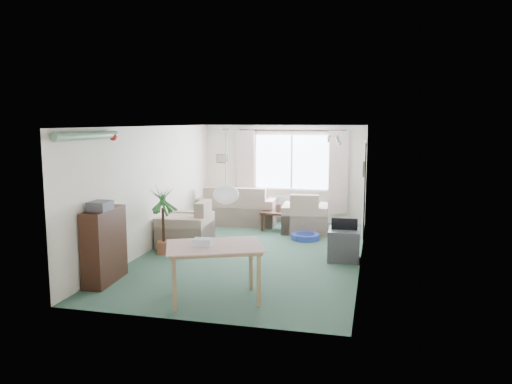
% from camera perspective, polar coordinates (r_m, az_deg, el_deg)
% --- Properties ---
extents(ground, '(6.50, 6.50, 0.00)m').
position_cam_1_polar(ground, '(9.48, -0.43, -7.15)').
color(ground, '#2E4D3D').
extents(window, '(1.80, 0.03, 1.30)m').
position_cam_1_polar(window, '(12.31, 4.12, 3.45)').
color(window, white).
extents(curtain_rod, '(2.60, 0.03, 0.03)m').
position_cam_1_polar(curtain_rod, '(12.19, 4.09, 7.03)').
color(curtain_rod, black).
extents(curtain_left, '(0.45, 0.08, 2.00)m').
position_cam_1_polar(curtain_left, '(12.48, -1.19, 2.47)').
color(curtain_left, beige).
extents(curtain_right, '(0.45, 0.08, 2.00)m').
position_cam_1_polar(curtain_right, '(12.10, 9.41, 2.19)').
color(curtain_right, beige).
extents(radiator, '(1.20, 0.10, 0.55)m').
position_cam_1_polar(radiator, '(12.41, 4.03, -1.63)').
color(radiator, white).
extents(doorway, '(0.03, 0.95, 2.00)m').
position_cam_1_polar(doorway, '(11.18, 12.27, 0.24)').
color(doorway, black).
extents(pendant_lamp, '(0.36, 0.36, 0.36)m').
position_cam_1_polar(pendant_lamp, '(6.95, -3.43, -0.30)').
color(pendant_lamp, white).
extents(tinsel_garland, '(1.60, 1.60, 0.12)m').
position_cam_1_polar(tinsel_garland, '(7.77, -18.70, 6.10)').
color(tinsel_garland, '#196626').
extents(bauble_cluster_a, '(0.20, 0.20, 0.20)m').
position_cam_1_polar(bauble_cluster_a, '(9.82, 8.27, 6.42)').
color(bauble_cluster_a, silver).
extents(bauble_cluster_b, '(0.20, 0.20, 0.20)m').
position_cam_1_polar(bauble_cluster_b, '(8.60, 9.52, 6.17)').
color(bauble_cluster_b, silver).
extents(wall_picture_back, '(0.28, 0.03, 0.22)m').
position_cam_1_polar(wall_picture_back, '(12.73, -3.92, 3.83)').
color(wall_picture_back, brown).
extents(wall_picture_right, '(0.03, 0.24, 0.30)m').
position_cam_1_polar(wall_picture_right, '(10.12, 12.20, 2.57)').
color(wall_picture_right, brown).
extents(sofa, '(1.90, 1.07, 0.93)m').
position_cam_1_polar(sofa, '(12.24, -2.05, -1.44)').
color(sofa, tan).
rests_on(sofa, ground).
extents(armchair_corner, '(1.08, 1.03, 0.90)m').
position_cam_1_polar(armchair_corner, '(11.37, 5.66, -2.29)').
color(armchair_corner, '#B6B089').
rests_on(armchair_corner, ground).
extents(armchair_left, '(1.02, 1.07, 0.90)m').
position_cam_1_polar(armchair_left, '(10.21, -8.08, -3.51)').
color(armchair_left, beige).
rests_on(armchair_left, ground).
extents(coffee_table, '(0.95, 0.53, 0.43)m').
position_cam_1_polar(coffee_table, '(11.54, 3.01, -3.31)').
color(coffee_table, black).
rests_on(coffee_table, ground).
extents(photo_frame, '(0.12, 0.03, 0.16)m').
position_cam_1_polar(photo_frame, '(11.52, 2.57, -1.83)').
color(photo_frame, brown).
rests_on(photo_frame, coffee_table).
extents(bookshelf, '(0.38, 0.97, 1.16)m').
position_cam_1_polar(bookshelf, '(8.12, -16.93, -5.90)').
color(bookshelf, black).
rests_on(bookshelf, ground).
extents(hifi_box, '(0.29, 0.36, 0.14)m').
position_cam_1_polar(hifi_box, '(7.88, -17.38, -1.52)').
color(hifi_box, '#3F4045').
rests_on(hifi_box, bookshelf).
extents(houseplant, '(0.62, 0.62, 1.28)m').
position_cam_1_polar(houseplant, '(9.56, -10.57, -3.21)').
color(houseplant, '#1D542A').
rests_on(houseplant, ground).
extents(dining_table, '(1.45, 1.23, 0.77)m').
position_cam_1_polar(dining_table, '(7.10, -4.70, -9.23)').
color(dining_table, '#A87B5B').
rests_on(dining_table, ground).
extents(gift_box, '(0.27, 0.21, 0.12)m').
position_cam_1_polar(gift_box, '(6.97, -6.10, -5.79)').
color(gift_box, silver).
rests_on(gift_box, dining_table).
extents(tv_cube, '(0.57, 0.62, 0.56)m').
position_cam_1_polar(tv_cube, '(9.21, 10.02, -5.95)').
color(tv_cube, '#36353A').
rests_on(tv_cube, ground).
extents(pet_bed, '(0.79, 0.79, 0.12)m').
position_cam_1_polar(pet_bed, '(10.69, 5.66, -5.10)').
color(pet_bed, navy).
rests_on(pet_bed, ground).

